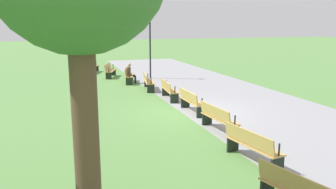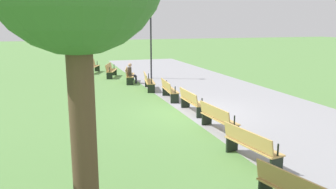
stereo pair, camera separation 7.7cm
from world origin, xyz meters
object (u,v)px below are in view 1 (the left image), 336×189
(bench_0, at_px, (91,66))
(bench_7, at_px, (252,145))
(bench_6, at_px, (218,118))
(person_seated, at_px, (131,73))
(lamp_post, at_px, (150,33))
(bench_5, at_px, (191,101))
(bench_2, at_px, (128,75))
(bench_4, at_px, (168,89))
(bench_1, at_px, (110,70))
(bench_3, at_px, (148,81))

(bench_0, xyz_separation_m, bench_7, (17.57, 2.18, 0.00))
(bench_6, distance_m, person_seated, 10.00)
(lamp_post, bearing_deg, bench_0, -137.38)
(bench_0, relative_size, bench_5, 1.02)
(bench_2, bearing_deg, person_seated, 38.65)
(bench_4, distance_m, bench_7, 7.68)
(bench_0, bearing_deg, bench_2, 42.50)
(bench_4, relative_size, person_seated, 1.52)
(bench_0, relative_size, bench_4, 1.00)
(bench_7, distance_m, person_seated, 12.52)
(bench_1, height_order, bench_3, same)
(bench_6, bearing_deg, lamp_post, 170.98)
(bench_0, height_order, lamp_post, lamp_post)
(bench_0, distance_m, person_seated, 5.35)
(bench_2, relative_size, bench_4, 1.02)
(bench_3, height_order, bench_5, same)
(person_seated, xyz_separation_m, lamp_post, (-1.42, 1.60, 2.25))
(bench_2, distance_m, person_seated, 0.28)
(bench_7, xyz_separation_m, person_seated, (-12.52, -0.43, 0.16))
(bench_4, bearing_deg, bench_1, -163.49)
(bench_3, xyz_separation_m, bench_6, (7.67, 0.32, 0.00))
(bench_5, bearing_deg, bench_7, -4.71)
(bench_2, bearing_deg, bench_0, -146.96)
(bench_3, distance_m, bench_7, 10.21)
(lamp_post, bearing_deg, bench_6, -4.29)
(bench_2, bearing_deg, bench_7, 16.55)
(person_seated, bearing_deg, bench_2, -141.35)
(bench_0, bearing_deg, bench_4, 37.79)
(bench_5, height_order, person_seated, person_seated)
(bench_4, height_order, lamp_post, lamp_post)
(bench_0, xyz_separation_m, lamp_post, (3.64, 3.35, 2.41))
(bench_2, xyz_separation_m, person_seated, (0.21, 0.09, 0.16))
(bench_1, relative_size, bench_5, 1.03)
(bench_1, xyz_separation_m, bench_5, (10.08, 1.67, 0.00))
(bench_4, distance_m, bench_5, 2.56)
(bench_1, height_order, bench_2, same)
(bench_1, relative_size, bench_2, 1.00)
(bench_2, bearing_deg, bench_5, 21.26)
(bench_0, xyz_separation_m, bench_4, (9.90, 2.49, 0.00))
(bench_0, relative_size, person_seated, 1.53)
(bench_0, bearing_deg, bench_3, 40.14)
(bench_3, xyz_separation_m, person_seated, (-2.30, -0.43, 0.16))
(bench_0, xyz_separation_m, bench_1, (2.39, 0.93, 0.00))
(bench_2, relative_size, bench_5, 1.03)
(bench_0, height_order, bench_7, same)
(bench_0, relative_size, lamp_post, 0.44)
(bench_1, bearing_deg, bench_4, 30.70)
(bench_6, relative_size, person_seated, 1.52)
(person_seated, bearing_deg, bench_7, 16.15)
(person_seated, relative_size, lamp_post, 0.29)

